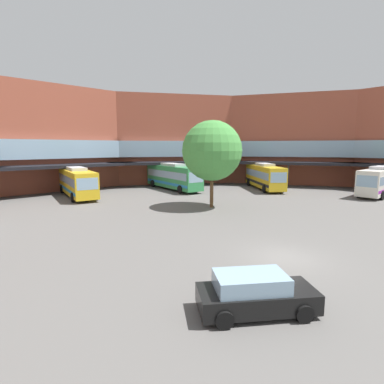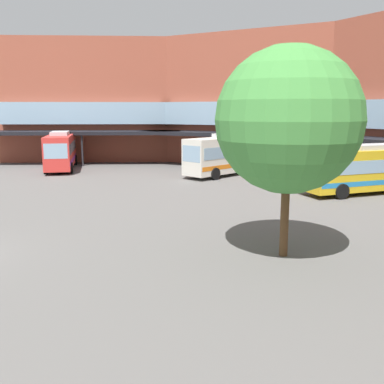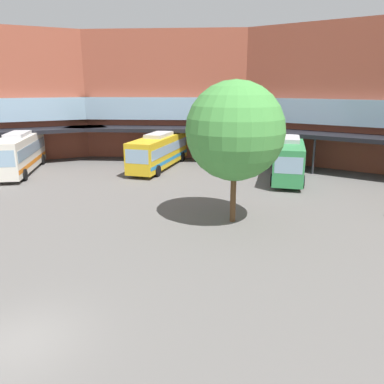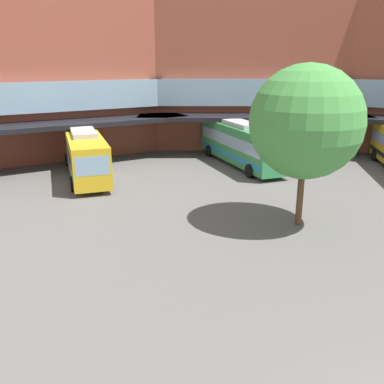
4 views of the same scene
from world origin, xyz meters
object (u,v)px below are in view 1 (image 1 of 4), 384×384
object	(u,v)px
bus_0	(77,182)
bus_5	(264,176)
bus_3	(173,176)
plaza_tree	(212,151)
parked_car	(255,294)
bus_4	(380,181)

from	to	relation	value
bus_0	bus_5	bearing A→B (deg)	74.49
bus_5	bus_3	bearing A→B (deg)	-92.74
plaza_tree	bus_5	bearing A→B (deg)	30.37
bus_5	plaza_tree	xyz separation A→B (m)	(-14.17, -8.31, 3.87)
parked_car	plaza_tree	world-z (taller)	plaza_tree
bus_3	parked_car	bearing A→B (deg)	-24.67
bus_3	parked_car	size ratio (longest dim) A/B	2.57
bus_3	parked_car	xyz separation A→B (m)	(-11.08, -32.05, -1.19)
bus_5	plaza_tree	bearing A→B (deg)	-37.00
bus_3	plaza_tree	bearing A→B (deg)	-13.71
bus_4	plaza_tree	xyz separation A→B (m)	(-22.90, 3.51, 3.88)
bus_0	bus_3	distance (m)	13.25
bus_3	plaza_tree	distance (m)	14.73
bus_3	bus_5	world-z (taller)	bus_3
bus_0	bus_3	xyz separation A→B (m)	(13.25, 0.32, 0.06)
parked_car	plaza_tree	xyz separation A→B (m)	(9.08, 17.97, 5.04)
bus_4	bus_5	xyz separation A→B (m)	(-8.72, 11.82, 0.01)
bus_0	bus_3	bearing A→B (deg)	87.97
bus_4	parked_car	size ratio (longest dim) A/B	2.25
bus_0	bus_4	size ratio (longest dim) A/B	1.10
plaza_tree	bus_0	bearing A→B (deg)	129.26
plaza_tree	bus_3	bearing A→B (deg)	81.88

